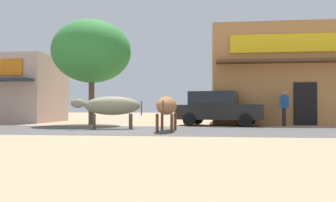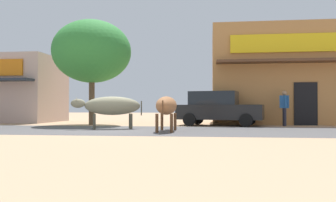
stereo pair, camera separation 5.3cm
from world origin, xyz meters
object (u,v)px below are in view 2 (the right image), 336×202
at_px(parked_hatchback_car, 218,108).
at_px(cow_near_brown, 111,106).
at_px(pedestrian_by_shop, 284,105).
at_px(cow_far_dark, 167,106).
at_px(roadside_tree, 92,52).

distance_m(parked_hatchback_car, cow_near_brown, 5.38).
height_order(cow_near_brown, pedestrian_by_shop, pedestrian_by_shop).
relative_size(parked_hatchback_car, cow_far_dark, 1.58).
relative_size(roadside_tree, parked_hatchback_car, 1.23).
relative_size(parked_hatchback_car, cow_near_brown, 1.53).
bearing_deg(cow_near_brown, roadside_tree, 121.69).
relative_size(cow_far_dark, pedestrian_by_shop, 1.61).
height_order(parked_hatchback_car, cow_far_dark, parked_hatchback_car).
height_order(parked_hatchback_car, cow_near_brown, parked_hatchback_car).
relative_size(parked_hatchback_car, pedestrian_by_shop, 2.55).
xyz_separation_m(roadside_tree, pedestrian_by_shop, (9.37, 0.13, -2.69)).
bearing_deg(cow_near_brown, parked_hatchback_car, 35.68).
bearing_deg(roadside_tree, cow_far_dark, -43.77).
height_order(parked_hatchback_car, pedestrian_by_shop, pedestrian_by_shop).
distance_m(roadside_tree, cow_far_dark, 6.57).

